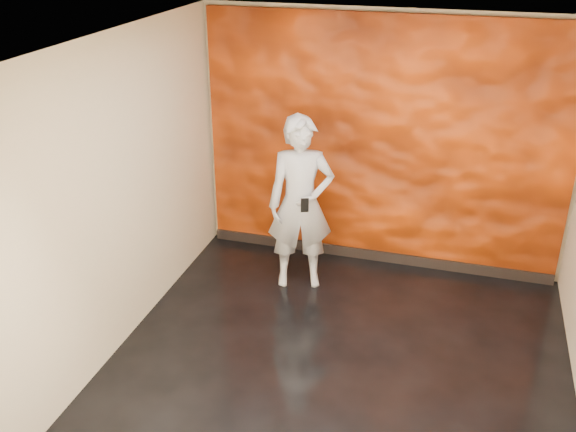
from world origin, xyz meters
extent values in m
cube|color=black|center=(0.00, 0.00, -0.01)|extent=(4.00, 4.00, 0.01)
cube|color=beige|center=(0.00, 2.00, 1.40)|extent=(4.00, 0.02, 2.80)
cube|color=beige|center=(0.00, -2.00, 1.40)|extent=(4.00, 0.02, 2.80)
cube|color=beige|center=(-2.00, 0.00, 1.40)|extent=(0.02, 4.00, 2.80)
cube|color=white|center=(0.00, 0.00, 2.80)|extent=(4.00, 4.00, 0.01)
cube|color=#F24B07|center=(0.00, 1.96, 1.38)|extent=(3.90, 0.06, 2.75)
cube|color=black|center=(0.00, 1.92, 0.06)|extent=(3.90, 0.04, 0.12)
imported|color=#9C9FAC|center=(-0.70, 1.21, 0.93)|extent=(0.78, 0.63, 1.86)
cube|color=black|center=(-0.59, 0.96, 1.04)|extent=(0.08, 0.04, 0.15)
camera|label=1|loc=(0.87, -4.58, 3.66)|focal=40.00mm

